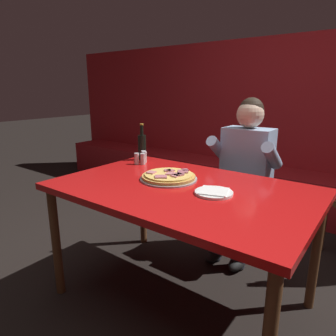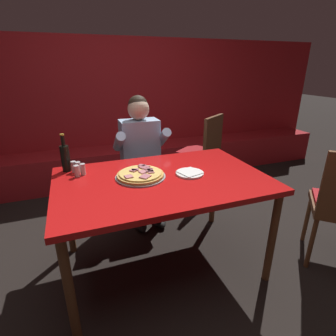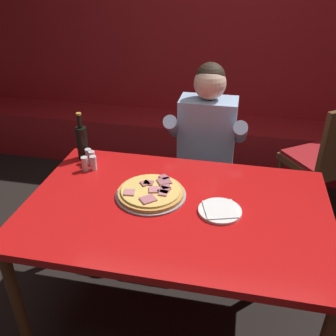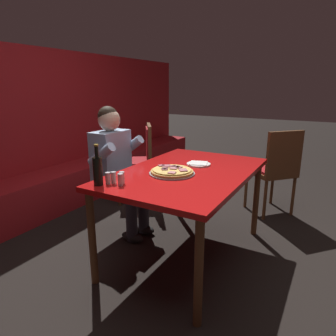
{
  "view_description": "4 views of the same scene",
  "coord_description": "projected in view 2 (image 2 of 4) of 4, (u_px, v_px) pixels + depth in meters",
  "views": [
    {
      "loc": [
        0.94,
        -1.4,
        1.34
      ],
      "look_at": [
        -0.16,
        0.07,
        0.85
      ],
      "focal_mm": 32.0,
      "sensor_mm": 36.0,
      "label": 1
    },
    {
      "loc": [
        -0.56,
        -1.65,
        1.54
      ],
      "look_at": [
        0.07,
        0.08,
        0.82
      ],
      "focal_mm": 28.0,
      "sensor_mm": 36.0,
      "label": 2
    },
    {
      "loc": [
        0.27,
        -1.49,
        1.87
      ],
      "look_at": [
        -0.07,
        0.14,
        0.91
      ],
      "focal_mm": 40.0,
      "sensor_mm": 36.0,
      "label": 3
    },
    {
      "loc": [
        -2.14,
        -1.04,
        1.45
      ],
      "look_at": [
        -0.14,
        0.1,
        0.82
      ],
      "focal_mm": 32.0,
      "sensor_mm": 36.0,
      "label": 4
    }
  ],
  "objects": [
    {
      "name": "plate_white_paper",
      "position": [
        190.0,
        173.0,
        1.96
      ],
      "size": [
        0.21,
        0.21,
        0.02
      ],
      "color": "white",
      "rests_on": "main_dining_table"
    },
    {
      "name": "shaker_black_pepper",
      "position": [
        77.0,
        172.0,
        1.9
      ],
      "size": [
        0.04,
        0.04,
        0.09
      ],
      "color": "silver",
      "rests_on": "main_dining_table"
    },
    {
      "name": "diner_seated_blue_shirt",
      "position": [
        142.0,
        155.0,
        2.61
      ],
      "size": [
        0.53,
        0.53,
        1.27
      ],
      "color": "black",
      "rests_on": "ground_plane"
    },
    {
      "name": "shaker_parmesan",
      "position": [
        78.0,
        168.0,
        1.97
      ],
      "size": [
        0.04,
        0.04,
        0.09
      ],
      "color": "silver",
      "rests_on": "main_dining_table"
    },
    {
      "name": "main_dining_table",
      "position": [
        162.0,
        187.0,
        1.92
      ],
      "size": [
        1.51,
        0.98,
        0.78
      ],
      "color": "brown",
      "rests_on": "ground_plane"
    },
    {
      "name": "pizza",
      "position": [
        141.0,
        175.0,
        1.9
      ],
      "size": [
        0.36,
        0.36,
        0.05
      ],
      "color": "#9E9EA3",
      "rests_on": "main_dining_table"
    },
    {
      "name": "shaker_oregano",
      "position": [
        74.0,
        167.0,
        1.98
      ],
      "size": [
        0.04,
        0.04,
        0.09
      ],
      "color": "silver",
      "rests_on": "main_dining_table"
    },
    {
      "name": "beer_bottle",
      "position": [
        65.0,
        157.0,
        1.98
      ],
      "size": [
        0.07,
        0.07,
        0.29
      ],
      "color": "black",
      "rests_on": "main_dining_table"
    },
    {
      "name": "shaker_red_pepper_flakes",
      "position": [
        83.0,
        170.0,
        1.94
      ],
      "size": [
        0.04,
        0.04,
        0.09
      ],
      "color": "silver",
      "rests_on": "main_dining_table"
    },
    {
      "name": "booth_wall_panel",
      "position": [
        112.0,
        109.0,
        3.74
      ],
      "size": [
        6.8,
        0.16,
        1.9
      ],
      "primitive_type": "cube",
      "color": "#A3191E",
      "rests_on": "ground_plane"
    },
    {
      "name": "dining_chair_by_booth",
      "position": [
        203.0,
        148.0,
        3.25
      ],
      "size": [
        0.61,
        0.61,
        0.99
      ],
      "color": "brown",
      "rests_on": "ground_plane"
    },
    {
      "name": "ground_plane",
      "position": [
        163.0,
        263.0,
        2.18
      ],
      "size": [
        24.0,
        24.0,
        0.0
      ],
      "primitive_type": "plane",
      "color": "black"
    },
    {
      "name": "booth_bench",
      "position": [
        120.0,
        164.0,
        3.72
      ],
      "size": [
        6.46,
        0.48,
        0.46
      ],
      "primitive_type": "cube",
      "color": "#A3191E",
      "rests_on": "ground_plane"
    }
  ]
}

